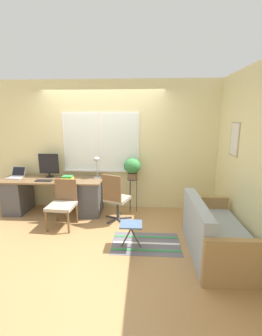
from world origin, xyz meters
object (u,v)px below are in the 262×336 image
object	(u,v)px
desk_chair_wooden	(63,202)
potted_plant	(132,167)
laptop	(16,175)
book_stack	(68,178)
monitor	(49,165)
keyboard	(44,181)
plant_stand	(132,184)
couch_loveseat	(214,235)
desk_lamp	(97,163)
office_chair_swivel	(116,197)
folding_stool	(131,226)
mouse	(56,180)

from	to	relation	value
desk_chair_wooden	potted_plant	world-z (taller)	potted_plant
laptop	book_stack	xyz separation A→B (m)	(1.14, -0.14, -0.00)
laptop	monitor	distance (m)	0.71
keyboard	desk_chair_wooden	xyz separation A→B (m)	(0.51, -0.40, -0.29)
book_stack	plant_stand	xyz separation A→B (m)	(1.28, 0.22, -0.18)
laptop	couch_loveseat	xyz separation A→B (m)	(3.69, -1.33, -0.50)
desk_lamp	potted_plant	size ratio (longest dim) A/B	1.02
book_stack	office_chair_swivel	distance (m)	1.06
monitor	folding_stool	size ratio (longest dim) A/B	1.25
mouse	desk_lamp	size ratio (longest dim) A/B	0.14
keyboard	office_chair_swivel	size ratio (longest dim) A/B	0.34
desk_lamp	desk_chair_wooden	world-z (taller)	desk_lamp
mouse	couch_loveseat	bearing A→B (deg)	-22.34
laptop	plant_stand	distance (m)	2.42
laptop	desk_chair_wooden	xyz separation A→B (m)	(1.19, -0.63, -0.33)
monitor	office_chair_swivel	bearing A→B (deg)	-18.39
book_stack	keyboard	bearing A→B (deg)	-169.10
couch_loveseat	folding_stool	xyz separation A→B (m)	(-1.22, 0.07, 0.07)
keyboard	desk_chair_wooden	bearing A→B (deg)	-38.37
laptop	desk_lamp	xyz separation A→B (m)	(1.69, 0.05, 0.28)
monitor	plant_stand	bearing A→B (deg)	-0.10
office_chair_swivel	couch_loveseat	world-z (taller)	office_chair_swivel
book_stack	office_chair_swivel	world-z (taller)	office_chair_swivel
desk_chair_wooden	folding_stool	size ratio (longest dim) A/B	2.12
laptop	keyboard	size ratio (longest dim) A/B	0.96
monitor	couch_loveseat	bearing A→B (deg)	-25.23
plant_stand	folding_stool	bearing A→B (deg)	-87.81
monitor	desk_lamp	distance (m)	1.02
desk_chair_wooden	potted_plant	xyz separation A→B (m)	(1.23, 0.71, 0.52)
desk_chair_wooden	monitor	bearing A→B (deg)	129.87
plant_stand	folding_stool	xyz separation A→B (m)	(0.05, -1.34, -0.25)
desk_lamp	couch_loveseat	bearing A→B (deg)	-34.78
keyboard	folding_stool	xyz separation A→B (m)	(1.79, -1.04, -0.39)
laptop	desk_chair_wooden	distance (m)	1.38
laptop	desk_chair_wooden	size ratio (longest dim) A/B	0.37
keyboard	plant_stand	world-z (taller)	keyboard
book_stack	office_chair_swivel	xyz separation A→B (m)	(0.99, -0.26, -0.29)
couch_loveseat	folding_stool	bearing A→B (deg)	86.52
office_chair_swivel	couch_loveseat	size ratio (longest dim) A/B	0.63
desk_lamp	couch_loveseat	distance (m)	2.55
book_stack	plant_stand	size ratio (longest dim) A/B	0.31
monitor	office_chair_swivel	world-z (taller)	monitor
potted_plant	folding_stool	bearing A→B (deg)	-87.81
laptop	monitor	bearing A→B (deg)	7.37
plant_stand	office_chair_swivel	bearing A→B (deg)	-121.33
potted_plant	plant_stand	bearing A→B (deg)	-90.00
office_chair_swivel	couch_loveseat	distance (m)	1.83
plant_stand	potted_plant	bearing A→B (deg)	90.00
desk_chair_wooden	folding_stool	distance (m)	1.43
mouse	plant_stand	xyz separation A→B (m)	(1.50, 0.28, -0.15)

